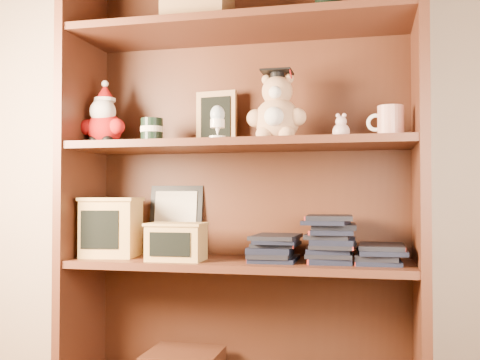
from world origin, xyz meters
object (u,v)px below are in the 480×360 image
object	(u,v)px
grad_teddy_bear	(277,113)
teacher_mug	(390,122)
treats_box	(112,227)
bookcase	(243,192)

from	to	relation	value
grad_teddy_bear	teacher_mug	distance (m)	0.37
grad_teddy_bear	teacher_mug	world-z (taller)	grad_teddy_bear
teacher_mug	treats_box	bearing A→B (deg)	-179.95
bookcase	grad_teddy_bear	xyz separation A→B (m)	(0.13, -0.06, 0.26)
grad_teddy_bear	treats_box	distance (m)	0.71
bookcase	treats_box	bearing A→B (deg)	-173.72
bookcase	treats_box	size ratio (longest dim) A/B	7.31
teacher_mug	treats_box	xyz separation A→B (m)	(-0.96, -0.00, -0.35)
teacher_mug	bookcase	bearing A→B (deg)	174.17
grad_teddy_bear	bookcase	bearing A→B (deg)	156.09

